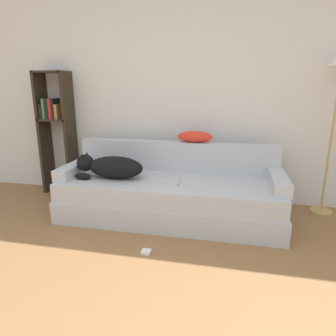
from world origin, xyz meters
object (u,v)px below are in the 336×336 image
Objects in this scene: couch at (170,199)px; dog at (111,167)px; laptop at (165,181)px; bookshelf at (56,125)px; power_adapter at (146,252)px; throw_pillow at (195,137)px.

couch is 3.14× the size of dog.
laptop is 0.19× the size of bookshelf.
couch is 7.66× the size of laptop.
bookshelf is at bearing 162.32° from couch.
bookshelf is (-0.96, 0.57, 0.34)m from dog.
throw_pillow is at bearing 77.60° from power_adapter.
couch is 0.77m from power_adapter.
throw_pillow is at bearing 28.55° from dog.
dog is (-0.62, -0.07, 0.33)m from couch.
throw_pillow is (0.82, 0.45, 0.27)m from dog.
throw_pillow reaches higher than couch.
throw_pillow is at bearing 59.71° from laptop.
couch is 1.49× the size of bookshelf.
laptop reaches higher than couch.
couch is 0.24m from laptop.
bookshelf is at bearing 154.37° from laptop.
throw_pillow is at bearing 61.97° from couch.
dog is at bearing -151.45° from throw_pillow.
couch is at bearing 69.52° from laptop.
throw_pillow is 1.78m from bookshelf.
throw_pillow reaches higher than dog.
power_adapter is at bearing -39.22° from bookshelf.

